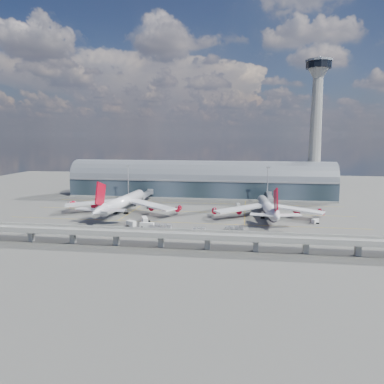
# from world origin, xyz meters

# --- Properties ---
(ground) EXTENTS (500.00, 500.00, 0.00)m
(ground) POSITION_xyz_m (0.00, 0.00, 0.00)
(ground) COLOR #474744
(ground) RESTS_ON ground
(taxi_lines) EXTENTS (200.00, 80.12, 0.01)m
(taxi_lines) POSITION_xyz_m (0.00, 22.11, 0.01)
(taxi_lines) COLOR gold
(taxi_lines) RESTS_ON ground
(terminal) EXTENTS (200.00, 30.00, 28.00)m
(terminal) POSITION_xyz_m (0.00, 77.99, 11.34)
(terminal) COLOR #1E2B33
(terminal) RESTS_ON ground
(control_tower) EXTENTS (19.00, 19.00, 103.00)m
(control_tower) POSITION_xyz_m (85.00, 83.00, 51.64)
(control_tower) COLOR gray
(control_tower) RESTS_ON ground
(guideway) EXTENTS (220.00, 8.50, 7.20)m
(guideway) POSITION_xyz_m (-0.00, -55.00, 5.29)
(guideway) COLOR gray
(guideway) RESTS_ON ground
(floodlight_mast_left) EXTENTS (3.00, 0.70, 25.70)m
(floodlight_mast_left) POSITION_xyz_m (-50.00, 55.00, 13.63)
(floodlight_mast_left) COLOR gray
(floodlight_mast_left) RESTS_ON ground
(floodlight_mast_right) EXTENTS (3.00, 0.70, 25.70)m
(floodlight_mast_right) POSITION_xyz_m (50.00, 55.00, 13.63)
(floodlight_mast_right) COLOR gray
(floodlight_mast_right) RESTS_ON ground
(airliner_left) EXTENTS (73.58, 77.31, 23.55)m
(airliner_left) POSITION_xyz_m (-39.43, 9.28, 6.73)
(airliner_left) COLOR white
(airliner_left) RESTS_ON ground
(airliner_right) EXTENTS (65.12, 68.09, 21.59)m
(airliner_right) POSITION_xyz_m (48.16, 9.78, 5.60)
(airliner_right) COLOR white
(airliner_right) RESTS_ON ground
(jet_bridge_left) EXTENTS (4.40, 28.00, 7.25)m
(jet_bridge_left) POSITION_xyz_m (-35.78, 53.12, 5.18)
(jet_bridge_left) COLOR gray
(jet_bridge_left) RESTS_ON ground
(jet_bridge_right) EXTENTS (4.40, 32.00, 7.25)m
(jet_bridge_right) POSITION_xyz_m (51.49, 51.18, 5.18)
(jet_bridge_right) COLOR gray
(jet_bridge_right) RESTS_ON ground
(service_truck_0) EXTENTS (5.53, 8.31, 3.28)m
(service_truck_0) POSITION_xyz_m (-18.67, -13.89, 1.70)
(service_truck_0) COLOR silver
(service_truck_0) RESTS_ON ground
(service_truck_1) EXTENTS (5.87, 4.89, 3.11)m
(service_truck_1) POSITION_xyz_m (-23.55, -22.42, 1.57)
(service_truck_1) COLOR silver
(service_truck_1) RESTS_ON ground
(service_truck_2) EXTENTS (7.60, 2.87, 2.69)m
(service_truck_2) POSITION_xyz_m (-14.82, -23.22, 1.40)
(service_truck_2) COLOR silver
(service_truck_2) RESTS_ON ground
(service_truck_3) EXTENTS (4.63, 5.48, 2.54)m
(service_truck_3) POSITION_xyz_m (72.86, -0.59, 1.30)
(service_truck_3) COLOR silver
(service_truck_3) RESTS_ON ground
(service_truck_4) EXTENTS (2.98, 4.90, 2.65)m
(service_truck_4) POSITION_xyz_m (30.35, 38.37, 1.34)
(service_truck_4) COLOR silver
(service_truck_4) RESTS_ON ground
(service_truck_5) EXTENTS (6.19, 4.12, 2.79)m
(service_truck_5) POSITION_xyz_m (-25.78, 26.90, 1.43)
(service_truck_5) COLOR silver
(service_truck_5) RESTS_ON ground
(cargo_train_0) EXTENTS (6.69, 2.36, 1.47)m
(cargo_train_0) POSITION_xyz_m (12.78, -25.82, 0.77)
(cargo_train_0) COLOR gray
(cargo_train_0) RESTS_ON ground
(cargo_train_1) EXTENTS (11.52, 3.29, 1.90)m
(cargo_train_1) POSITION_xyz_m (-7.51, -23.70, 0.99)
(cargo_train_1) COLOR gray
(cargo_train_1) RESTS_ON ground
(cargo_train_2) EXTENTS (9.96, 3.13, 1.64)m
(cargo_train_2) POSITION_xyz_m (30.08, -20.93, 0.86)
(cargo_train_2) COLOR gray
(cargo_train_2) RESTS_ON ground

